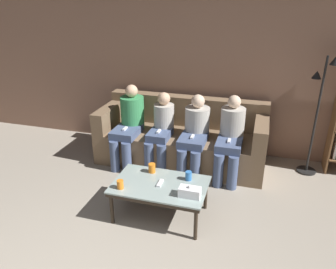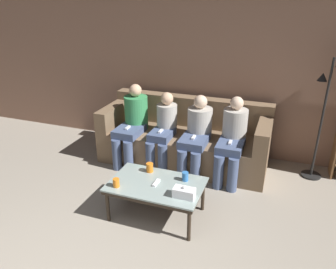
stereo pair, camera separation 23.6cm
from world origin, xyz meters
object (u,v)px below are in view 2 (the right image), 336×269
object	(u,v)px
standing_lamp	(326,107)
seated_person_mid_right	(197,132)
cup_near_right	(150,168)
seated_person_left_end	(133,121)
seated_person_right_end	(232,137)
couch	(185,140)
cup_near_left	(185,176)
cup_far_center	(116,183)
coffee_table	(156,187)
tissue_box	(184,193)
seated_person_mid_left	(164,129)
game_remote	(156,183)

from	to	relation	value
standing_lamp	seated_person_mid_right	distance (m)	1.65
standing_lamp	cup_near_right	bearing A→B (deg)	-144.49
standing_lamp	seated_person_left_end	size ratio (longest dim) A/B	1.44
seated_person_left_end	seated_person_mid_right	xyz separation A→B (m)	(0.96, -0.01, -0.03)
seated_person_right_end	couch	bearing A→B (deg)	161.57
cup_near_left	standing_lamp	bearing A→B (deg)	44.11
cup_far_center	seated_person_mid_right	xyz separation A→B (m)	(0.51, 1.34, 0.12)
cup_far_center	standing_lamp	bearing A→B (deg)	40.17
seated_person_right_end	seated_person_mid_right	bearing A→B (deg)	-179.68
coffee_table	tissue_box	size ratio (longest dim) A/B	4.63
seated_person_left_end	seated_person_mid_left	size ratio (longest dim) A/B	1.07
couch	seated_person_left_end	size ratio (longest dim) A/B	2.12
couch	seated_person_right_end	bearing A→B (deg)	-18.43
couch	seated_person_left_end	distance (m)	0.81
cup_near_left	game_remote	world-z (taller)	cup_near_left
couch	game_remote	xyz separation A→B (m)	(0.11, -1.38, 0.09)
cup_far_center	tissue_box	size ratio (longest dim) A/B	0.44
standing_lamp	game_remote	bearing A→B (deg)	-137.65
couch	game_remote	size ratio (longest dim) A/B	15.87
cup_far_center	seated_person_mid_left	world-z (taller)	seated_person_mid_left
game_remote	standing_lamp	size ratio (longest dim) A/B	0.09
seated_person_mid_right	seated_person_right_end	bearing A→B (deg)	0.32
seated_person_mid_right	game_remote	bearing A→B (deg)	-96.71
couch	seated_person_right_end	size ratio (longest dim) A/B	2.18
couch	cup_near_right	size ratio (longest dim) A/B	22.19
tissue_box	game_remote	distance (m)	0.39
seated_person_left_end	cup_far_center	bearing A→B (deg)	-71.51
couch	cup_far_center	bearing A→B (deg)	-99.64
cup_far_center	standing_lamp	xyz separation A→B (m)	(2.06, 1.74, 0.53)
cup_far_center	seated_person_left_end	xyz separation A→B (m)	(-0.45, 1.35, 0.15)
cup_far_center	seated_person_left_end	world-z (taller)	seated_person_left_end
game_remote	seated_person_left_end	xyz separation A→B (m)	(-0.83, 1.15, 0.19)
cup_far_center	seated_person_right_end	world-z (taller)	seated_person_right_end
tissue_box	seated_person_right_end	size ratio (longest dim) A/B	0.20
cup_far_center	seated_person_right_end	size ratio (longest dim) A/B	0.09
couch	seated_person_left_end	xyz separation A→B (m)	(-0.72, -0.23, 0.28)
cup_near_left	seated_person_mid_left	world-z (taller)	seated_person_mid_left
game_remote	seated_person_mid_left	size ratio (longest dim) A/B	0.14
cup_near_left	game_remote	bearing A→B (deg)	-148.44
cup_near_right	cup_far_center	world-z (taller)	cup_near_right
tissue_box	seated_person_left_end	xyz separation A→B (m)	(-1.19, 1.29, 0.15)
couch	seated_person_mid_right	distance (m)	0.42
game_remote	seated_person_left_end	distance (m)	1.43
game_remote	seated_person_mid_right	xyz separation A→B (m)	(0.13, 1.14, 0.16)
seated_person_left_end	seated_person_mid_right	size ratio (longest dim) A/B	1.06
cup_near_left	tissue_box	bearing A→B (deg)	-74.60
cup_near_right	standing_lamp	bearing A→B (deg)	35.51
cup_near_left	seated_person_mid_left	size ratio (longest dim) A/B	0.10
couch	seated_person_right_end	xyz separation A→B (m)	(0.72, -0.24, 0.26)
standing_lamp	seated_person_mid_right	bearing A→B (deg)	-165.58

